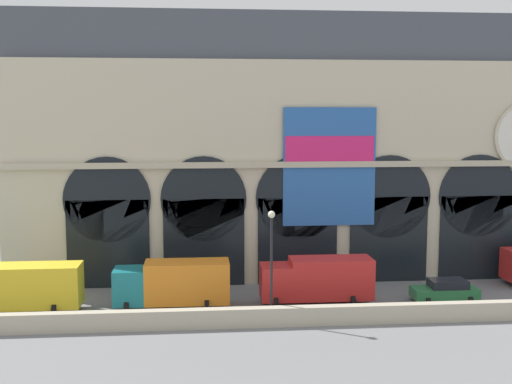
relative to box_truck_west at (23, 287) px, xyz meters
name	(u,v)px	position (x,y,z in m)	size (l,w,h in m)	color
ground_plane	(308,302)	(18.61, 0.72, -1.70)	(200.00, 200.00, 0.00)	slate
quay_parapet_wall	(321,315)	(18.61, -4.02, -1.12)	(90.00, 0.70, 1.16)	#B2A891
station_building	(293,151)	(18.65, 8.36, 8.18)	(43.35, 5.70, 20.27)	beige
box_truck_west	(23,287)	(0.00, 0.00, 0.00)	(7.50, 2.91, 3.12)	#28479E
box_truck_midwest	(174,283)	(9.57, 0.12, 0.00)	(7.50, 2.91, 3.12)	#19727A
box_truck_center	(318,279)	(19.17, 0.30, 0.00)	(7.50, 2.91, 3.12)	red
car_mideast	(445,290)	(27.91, -0.04, -0.90)	(4.40, 2.22, 1.55)	#2D7A42
street_lamp_quayside	(271,251)	(15.64, -3.22, 2.71)	(0.44, 0.44, 6.90)	black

